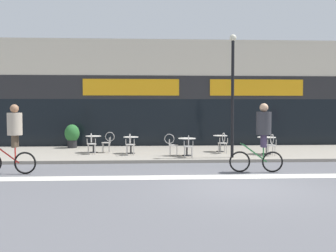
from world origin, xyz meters
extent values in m
plane|color=#5B5B60|center=(0.00, 0.00, 0.00)|extent=(120.00, 120.00, 0.00)
cube|color=gray|center=(0.00, 7.25, 0.06)|extent=(40.00, 5.50, 0.12)
cube|color=beige|center=(0.00, 12.00, 2.79)|extent=(40.00, 4.00, 5.58)
cube|color=black|center=(0.00, 10.03, 1.32)|extent=(38.80, 0.10, 2.40)
cube|color=#232326|center=(0.00, 10.05, 3.12)|extent=(39.20, 0.14, 1.20)
cube|color=orange|center=(-3.25, 9.98, 3.12)|extent=(4.89, 0.08, 0.84)
cube|color=orange|center=(3.25, 9.98, 3.12)|extent=(4.89, 0.08, 0.84)
cube|color=silver|center=(0.00, 1.53, 0.00)|extent=(36.00, 0.70, 0.01)
cylinder|color=black|center=(-4.80, 7.04, 0.13)|extent=(0.37, 0.37, 0.02)
cylinder|color=black|center=(-4.80, 7.04, 0.48)|extent=(0.07, 0.07, 0.71)
cylinder|color=silver|center=(-4.80, 7.04, 0.84)|extent=(0.67, 0.67, 0.02)
cylinder|color=black|center=(-3.15, 6.65, 0.13)|extent=(0.36, 0.36, 0.02)
cylinder|color=black|center=(-3.15, 6.65, 0.47)|extent=(0.07, 0.07, 0.69)
cylinder|color=silver|center=(-3.15, 6.65, 0.83)|extent=(0.65, 0.65, 0.02)
cylinder|color=black|center=(-0.83, 5.75, 0.13)|extent=(0.40, 0.40, 0.02)
cylinder|color=black|center=(-0.83, 5.75, 0.47)|extent=(0.07, 0.07, 0.70)
cylinder|color=silver|center=(-0.83, 5.75, 0.83)|extent=(0.72, 0.72, 0.02)
cylinder|color=black|center=(0.80, 7.08, 0.13)|extent=(0.35, 0.35, 0.02)
cylinder|color=black|center=(0.80, 7.08, 0.47)|extent=(0.07, 0.07, 0.71)
cylinder|color=silver|center=(0.80, 7.08, 0.84)|extent=(0.63, 0.63, 0.02)
cylinder|color=black|center=(2.59, 6.09, 0.13)|extent=(0.43, 0.43, 0.02)
cylinder|color=black|center=(2.59, 6.09, 0.47)|extent=(0.07, 0.07, 0.70)
cylinder|color=silver|center=(2.59, 6.09, 0.84)|extent=(0.78, 0.78, 0.02)
cylinder|color=#B7B2AD|center=(-4.80, 6.49, 0.56)|extent=(0.42, 0.42, 0.03)
cylinder|color=#B7B2AD|center=(-4.95, 6.62, 0.33)|extent=(0.03, 0.03, 0.42)
cylinder|color=#B7B2AD|center=(-4.67, 6.63, 0.33)|extent=(0.03, 0.03, 0.42)
cylinder|color=#B7B2AD|center=(-4.93, 6.34, 0.33)|extent=(0.03, 0.03, 0.42)
cylinder|color=#B7B2AD|center=(-4.65, 6.35, 0.33)|extent=(0.03, 0.03, 0.42)
torus|color=#B7B2AD|center=(-4.79, 6.32, 0.82)|extent=(0.05, 0.41, 0.41)
cylinder|color=#B7B2AD|center=(-4.96, 6.31, 0.68)|extent=(0.03, 0.03, 0.23)
cylinder|color=#B7B2AD|center=(-4.62, 6.33, 0.68)|extent=(0.03, 0.03, 0.23)
cylinder|color=#B7B2AD|center=(-4.25, 7.04, 0.56)|extent=(0.42, 0.42, 0.03)
cylinder|color=#B7B2AD|center=(-4.40, 6.90, 0.33)|extent=(0.03, 0.03, 0.42)
cylinder|color=#B7B2AD|center=(-4.38, 7.18, 0.33)|extent=(0.03, 0.03, 0.42)
cylinder|color=#B7B2AD|center=(-4.12, 6.89, 0.33)|extent=(0.03, 0.03, 0.42)
cylinder|color=#B7B2AD|center=(-4.10, 7.17, 0.33)|extent=(0.03, 0.03, 0.42)
torus|color=#B7B2AD|center=(-4.08, 7.03, 0.82)|extent=(0.41, 0.05, 0.41)
cylinder|color=#B7B2AD|center=(-4.09, 6.86, 0.68)|extent=(0.03, 0.03, 0.23)
cylinder|color=#B7B2AD|center=(-4.07, 7.20, 0.68)|extent=(0.03, 0.03, 0.23)
cylinder|color=#B7B2AD|center=(-3.15, 6.10, 0.56)|extent=(0.42, 0.42, 0.03)
cylinder|color=#B7B2AD|center=(-3.28, 6.24, 0.33)|extent=(0.03, 0.03, 0.42)
cylinder|color=#B7B2AD|center=(-3.00, 6.23, 0.33)|extent=(0.03, 0.03, 0.42)
cylinder|color=#B7B2AD|center=(-3.30, 5.96, 0.33)|extent=(0.03, 0.03, 0.42)
cylinder|color=#B7B2AD|center=(-3.02, 5.95, 0.33)|extent=(0.03, 0.03, 0.42)
torus|color=#B7B2AD|center=(-3.16, 5.93, 0.82)|extent=(0.05, 0.41, 0.41)
cylinder|color=#B7B2AD|center=(-3.33, 5.93, 0.68)|extent=(0.03, 0.03, 0.23)
cylinder|color=#B7B2AD|center=(-2.99, 5.92, 0.68)|extent=(0.03, 0.03, 0.23)
cylinder|color=#B7B2AD|center=(-0.83, 5.20, 0.56)|extent=(0.42, 0.42, 0.03)
cylinder|color=#B7B2AD|center=(-0.96, 5.35, 0.33)|extent=(0.03, 0.03, 0.42)
cylinder|color=#B7B2AD|center=(-0.68, 5.33, 0.33)|extent=(0.03, 0.03, 0.42)
cylinder|color=#B7B2AD|center=(-0.98, 5.07, 0.33)|extent=(0.03, 0.03, 0.42)
cylinder|color=#B7B2AD|center=(-0.70, 5.05, 0.33)|extent=(0.03, 0.03, 0.42)
torus|color=#B7B2AD|center=(-0.84, 5.03, 0.82)|extent=(0.05, 0.41, 0.41)
cylinder|color=#B7B2AD|center=(-1.01, 5.04, 0.68)|extent=(0.03, 0.03, 0.23)
cylinder|color=#B7B2AD|center=(-0.67, 5.02, 0.68)|extent=(0.03, 0.03, 0.23)
cylinder|color=#B7B2AD|center=(-1.38, 5.75, 0.56)|extent=(0.44, 0.44, 0.03)
cylinder|color=#B7B2AD|center=(-1.23, 5.87, 0.33)|extent=(0.03, 0.03, 0.42)
cylinder|color=#B7B2AD|center=(-1.26, 5.59, 0.33)|extent=(0.03, 0.03, 0.42)
cylinder|color=#B7B2AD|center=(-1.51, 5.90, 0.33)|extent=(0.03, 0.03, 0.42)
cylinder|color=#B7B2AD|center=(-1.53, 5.62, 0.33)|extent=(0.03, 0.03, 0.42)
torus|color=#B7B2AD|center=(-1.55, 5.76, 0.82)|extent=(0.41, 0.07, 0.41)
cylinder|color=#B7B2AD|center=(-1.53, 5.93, 0.68)|extent=(0.03, 0.03, 0.23)
cylinder|color=#B7B2AD|center=(-1.57, 5.59, 0.68)|extent=(0.03, 0.03, 0.23)
cylinder|color=#B7B2AD|center=(0.80, 6.53, 0.56)|extent=(0.43, 0.43, 0.03)
cylinder|color=#B7B2AD|center=(0.65, 6.66, 0.33)|extent=(0.03, 0.03, 0.42)
cylinder|color=#B7B2AD|center=(0.93, 6.68, 0.33)|extent=(0.03, 0.03, 0.42)
cylinder|color=#B7B2AD|center=(0.67, 6.38, 0.33)|extent=(0.03, 0.03, 0.42)
cylinder|color=#B7B2AD|center=(0.95, 6.40, 0.33)|extent=(0.03, 0.03, 0.42)
torus|color=#B7B2AD|center=(0.81, 6.36, 0.82)|extent=(0.06, 0.41, 0.41)
cylinder|color=#B7B2AD|center=(0.64, 6.34, 0.68)|extent=(0.03, 0.03, 0.23)
cylinder|color=#B7B2AD|center=(0.98, 6.37, 0.68)|extent=(0.03, 0.03, 0.23)
cylinder|color=#B7B2AD|center=(2.59, 5.54, 0.56)|extent=(0.40, 0.40, 0.03)
cylinder|color=#B7B2AD|center=(2.45, 5.69, 0.33)|extent=(0.03, 0.03, 0.42)
cylinder|color=#B7B2AD|center=(2.73, 5.68, 0.33)|extent=(0.03, 0.03, 0.42)
cylinder|color=#B7B2AD|center=(2.45, 5.41, 0.33)|extent=(0.03, 0.03, 0.42)
cylinder|color=#B7B2AD|center=(2.73, 5.40, 0.33)|extent=(0.03, 0.03, 0.42)
torus|color=#B7B2AD|center=(2.59, 5.37, 0.82)|extent=(0.03, 0.41, 0.41)
cylinder|color=#B7B2AD|center=(2.42, 5.38, 0.68)|extent=(0.03, 0.03, 0.23)
cylinder|color=#B7B2AD|center=(2.76, 5.37, 0.68)|extent=(0.03, 0.03, 0.23)
cylinder|color=#232326|center=(-6.10, 9.12, 0.33)|extent=(0.45, 0.45, 0.41)
ellipsoid|color=#28662D|center=(-6.10, 9.12, 0.83)|extent=(0.72, 0.72, 0.86)
cylinder|color=black|center=(0.90, 5.09, 2.43)|extent=(0.12, 0.12, 4.62)
sphere|color=beige|center=(0.90, 5.09, 4.82)|extent=(0.26, 0.26, 0.26)
torus|color=black|center=(-6.32, 2.37, 0.35)|extent=(0.71, 0.11, 0.71)
cylinder|color=red|center=(-6.92, 2.42, 0.66)|extent=(0.85, 0.11, 0.64)
cylinder|color=red|center=(-6.63, 2.39, 0.60)|extent=(0.04, 0.04, 0.50)
cylinder|color=#4C3D2D|center=(-6.64, 2.31, 1.04)|extent=(0.17, 0.17, 0.39)
cylinder|color=#4C3D2D|center=(-6.62, 2.48, 1.04)|extent=(0.17, 0.17, 0.39)
cylinder|color=#B2A38E|center=(-6.63, 2.39, 1.59)|extent=(0.49, 0.49, 0.70)
sphere|color=#9E7051|center=(-6.63, 2.39, 2.07)|extent=(0.26, 0.26, 0.26)
torus|color=black|center=(0.54, 2.35, 0.34)|extent=(0.69, 0.11, 0.68)
torus|color=black|center=(1.60, 2.26, 0.34)|extent=(0.69, 0.11, 0.68)
cylinder|color=#2D753D|center=(1.02, 2.31, 0.63)|extent=(0.82, 0.11, 0.62)
cylinder|color=#2D753D|center=(1.30, 2.29, 0.58)|extent=(0.04, 0.04, 0.48)
cylinder|color=#2D753D|center=(0.59, 2.34, 0.92)|extent=(0.07, 0.48, 0.03)
cylinder|color=#382D47|center=(1.29, 2.20, 1.02)|extent=(0.18, 0.18, 0.41)
cylinder|color=#382D47|center=(1.31, 2.38, 1.02)|extent=(0.18, 0.18, 0.41)
cylinder|color=#2D2D33|center=(1.30, 2.29, 1.60)|extent=(0.52, 0.52, 0.74)
sphere|color=tan|center=(1.30, 2.29, 2.10)|extent=(0.28, 0.28, 0.28)
camera|label=1|loc=(-2.50, -10.19, 2.14)|focal=42.00mm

